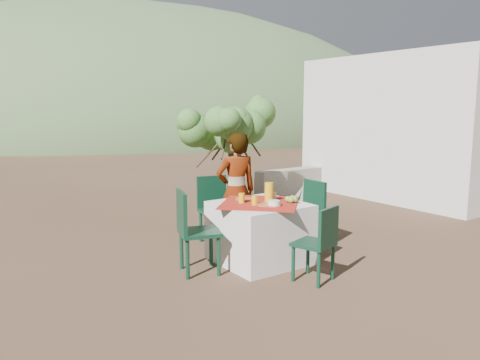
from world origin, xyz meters
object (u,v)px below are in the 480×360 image
object	(u,v)px
table	(260,232)
guesthouse	(420,127)
chair_near	(319,240)
person	(236,191)
chair_left	(192,228)
chair_right	(308,211)
shrub_tree	(232,133)
agave	(303,199)
juice_pitcher	(269,192)
chair_far	(214,206)

from	to	relation	value
table	guesthouse	world-z (taller)	guesthouse
chair_near	person	size ratio (longest dim) A/B	0.54
chair_left	chair_right	world-z (taller)	chair_left
chair_right	shrub_tree	size ratio (longest dim) A/B	0.50
chair_near	agave	world-z (taller)	chair_near
chair_left	shrub_tree	world-z (taller)	shrub_tree
table	chair_right	size ratio (longest dim) A/B	1.39
table	guesthouse	distance (m)	6.19
agave	juice_pitcher	world-z (taller)	juice_pitcher
chair_right	person	distance (m)	1.03
chair_far	shrub_tree	bearing A→B (deg)	61.18
chair_far	shrub_tree	xyz separation A→B (m)	(1.24, 1.39, 0.94)
chair_near	guesthouse	bearing A→B (deg)	-171.32
chair_far	agave	bearing A→B (deg)	30.03
table	chair_right	bearing A→B (deg)	5.74
chair_right	table	bearing A→B (deg)	-82.20
chair_far	chair_near	world-z (taller)	chair_far
table	juice_pitcher	distance (m)	0.52
chair_far	person	bearing A→B (deg)	-63.19
table	chair_right	distance (m)	0.92
shrub_tree	chair_far	bearing A→B (deg)	-131.82
agave	chair_far	bearing A→B (deg)	-162.97
chair_far	chair_left	size ratio (longest dim) A/B	0.97
chair_far	person	size ratio (longest dim) A/B	0.60
table	chair_far	xyz separation A→B (m)	(-0.02, 1.05, 0.15)
person	chair_near	bearing A→B (deg)	102.03
chair_near	table	bearing A→B (deg)	-99.80
chair_left	shrub_tree	bearing A→B (deg)	-25.32
chair_near	chair_left	world-z (taller)	chair_left
table	guesthouse	size ratio (longest dim) A/B	0.31
agave	chair_right	bearing A→B (deg)	-130.90
table	person	size ratio (longest dim) A/B	0.81
chair_near	guesthouse	xyz separation A→B (m)	(5.71, 2.72, 1.02)
chair_left	chair_right	xyz separation A→B (m)	(1.80, -0.02, -0.03)
chair_near	chair_right	distance (m)	1.30
chair_far	chair_left	bearing A→B (deg)	-120.01
table	chair_far	distance (m)	1.06
chair_left	guesthouse	xyz separation A→B (m)	(6.73, 1.67, 0.95)
chair_far	agave	xyz separation A→B (m)	(2.39, 0.73, -0.28)
table	person	xyz separation A→B (m)	(0.08, 0.64, 0.42)
chair_left	shrub_tree	xyz separation A→B (m)	(2.12, 2.33, 0.93)
table	chair_left	distance (m)	0.93
chair_far	chair_left	distance (m)	1.29
person	shrub_tree	bearing A→B (deg)	-111.67
chair_left	chair_right	size ratio (longest dim) A/B	1.05
chair_near	chair_right	bearing A→B (deg)	-144.03
guesthouse	person	bearing A→B (deg)	-168.85
chair_far	chair_near	distance (m)	2.00
shrub_tree	person	bearing A→B (deg)	-122.36
chair_far	chair_right	bearing A→B (deg)	-33.19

